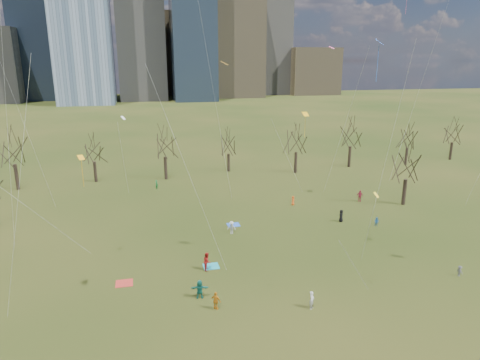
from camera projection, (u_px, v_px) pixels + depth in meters
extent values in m
plane|color=black|center=(269.00, 285.00, 40.17)|extent=(500.00, 500.00, 0.00)
cube|color=slate|center=(139.00, 6.00, 217.90)|extent=(24.00, 24.00, 95.00)
cube|color=#726347|center=(236.00, 32.00, 241.98)|extent=(28.00, 28.00, 72.00)
cube|color=#384C66|center=(39.00, 37.00, 224.63)|extent=(25.00, 25.00, 65.00)
cube|color=slate|center=(270.00, 46.00, 263.40)|extent=(22.00, 22.00, 58.00)
cube|color=#726347|center=(163.00, 54.00, 259.90)|extent=(30.00, 30.00, 48.00)
cube|color=#726347|center=(310.00, 71.00, 268.22)|extent=(30.00, 28.00, 28.00)
cylinder|color=black|center=(17.00, 177.00, 69.39)|extent=(0.55, 0.55, 4.28)
cylinder|color=black|center=(95.00, 172.00, 73.98)|extent=(0.52, 0.52, 3.60)
cylinder|color=black|center=(166.00, 168.00, 75.61)|extent=(0.54, 0.54, 4.05)
cylinder|color=black|center=(229.00, 163.00, 81.14)|extent=(0.51, 0.51, 3.38)
cylinder|color=black|center=(296.00, 162.00, 79.94)|extent=(0.54, 0.54, 3.96)
cylinder|color=black|center=(349.00, 157.00, 84.41)|extent=(0.54, 0.54, 4.14)
cylinder|color=black|center=(406.00, 156.00, 86.19)|extent=(0.52, 0.52, 3.51)
cylinder|color=black|center=(451.00, 151.00, 90.66)|extent=(0.53, 0.53, 3.74)
cylinder|color=black|center=(404.00, 192.00, 62.23)|extent=(0.53, 0.53, 3.83)
cube|color=teal|center=(211.00, 266.00, 43.81)|extent=(1.60, 1.50, 0.03)
cube|color=blue|center=(233.00, 225.00, 54.91)|extent=(1.60, 1.50, 0.03)
cube|color=red|center=(124.00, 283.00, 40.47)|extent=(1.60, 1.50, 0.03)
imported|color=silver|center=(312.00, 300.00, 36.19)|extent=(0.66, 0.69, 1.59)
imported|color=#A01916|center=(207.00, 261.00, 42.85)|extent=(0.91, 1.05, 1.88)
imported|color=#5B5B60|center=(460.00, 271.00, 41.70)|extent=(0.52, 0.76, 1.08)
imported|color=orange|center=(216.00, 301.00, 36.03)|extent=(0.98, 0.90, 1.61)
imported|color=#17695E|center=(200.00, 289.00, 37.78)|extent=(1.66, 0.75, 1.72)
imported|color=black|center=(341.00, 216.00, 55.78)|extent=(0.82, 0.95, 1.64)
imported|color=#286AAE|center=(377.00, 222.00, 54.33)|extent=(0.73, 0.73, 1.19)
imported|color=silver|center=(232.00, 227.00, 51.92)|extent=(1.18, 0.96, 1.60)
imported|color=#9F1638|center=(360.00, 196.00, 63.89)|extent=(1.05, 0.55, 1.71)
imported|color=orange|center=(293.00, 201.00, 62.26)|extent=(0.68, 0.80, 1.39)
imported|color=#1A7634|center=(157.00, 184.00, 70.09)|extent=(0.61, 0.67, 1.54)
plane|color=#FEAD15|center=(81.00, 157.00, 40.86)|extent=(0.99, 0.94, 0.39)
cylinder|color=silver|center=(50.00, 223.00, 37.93)|extent=(5.29, 7.91, 10.03)
cylinder|color=#FEAD15|center=(83.00, 173.00, 41.29)|extent=(0.04, 0.04, 2.70)
plane|color=yellow|center=(225.00, 63.00, 35.12)|extent=(0.83, 0.88, 0.30)
cylinder|color=silver|center=(192.00, 181.00, 35.18)|extent=(6.47, 3.77, 18.75)
cylinder|color=silver|center=(6.00, 107.00, 37.93)|extent=(4.31, 7.30, 30.01)
cylinder|color=silver|center=(211.00, 76.00, 51.79)|extent=(6.86, 8.98, 34.27)
cylinder|color=silver|center=(18.00, 109.00, 50.35)|extent=(4.55, 5.71, 26.90)
plane|color=#ECAB13|center=(305.00, 114.00, 60.90)|extent=(1.20, 1.08, 0.54)
cylinder|color=silver|center=(288.00, 158.00, 59.94)|extent=(6.34, 3.92, 11.62)
cylinder|color=#ECAB13|center=(305.00, 127.00, 61.39)|extent=(0.04, 0.04, 3.00)
plane|color=yellow|center=(376.00, 195.00, 34.52)|extent=(0.67, 0.64, 0.41)
cylinder|color=silver|center=(356.00, 269.00, 31.30)|extent=(6.99, 7.69, 8.50)
cylinder|color=silver|center=(18.00, 203.00, 28.74)|extent=(4.99, 4.30, 19.37)
cylinder|color=silver|center=(418.00, 95.00, 62.30)|extent=(1.25, 8.20, 28.18)
cylinder|color=#E4547F|center=(406.00, 5.00, 62.58)|extent=(0.04, 0.04, 2.40)
plane|color=white|center=(123.00, 118.00, 60.80)|extent=(0.87, 0.90, 0.49)
cylinder|color=silver|center=(123.00, 159.00, 60.33)|extent=(0.67, 4.07, 11.11)
plane|color=#F2598C|center=(332.00, 48.00, 58.52)|extent=(1.12, 1.10, 0.35)
cylinder|color=silver|center=(344.00, 127.00, 57.37)|extent=(0.95, 8.62, 20.69)
plane|color=blue|center=(379.00, 42.00, 36.77)|extent=(1.13, 1.16, 0.54)
cylinder|color=silver|center=(385.00, 165.00, 36.85)|extent=(0.34, 5.66, 20.52)
cylinder|color=blue|center=(378.00, 63.00, 37.26)|extent=(0.04, 0.04, 3.08)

